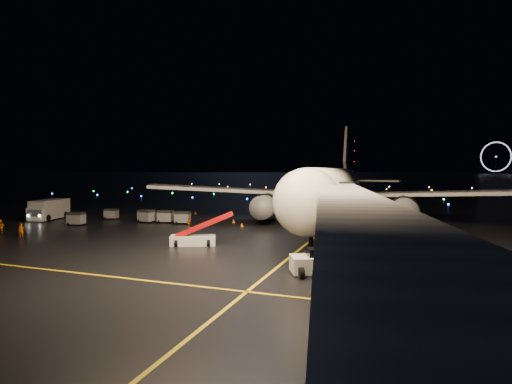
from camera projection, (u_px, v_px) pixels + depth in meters
ground at (372, 179)px, 320.45m from camera, size 2000.00×2000.00×0.00m
lane_centre at (321, 233)px, 48.68m from camera, size 0.25×80.00×0.02m
lane_cross at (43, 269)px, 30.94m from camera, size 60.00×0.25×0.02m
jet_bridge at (386, 380)px, 8.42m from camera, size 14.00×58.00×6.60m
airliner at (336, 166)px, 59.31m from camera, size 61.17×58.47×16.39m
pushback_tug at (318, 261)px, 29.64m from camera, size 4.44×3.53×1.87m
belt_loader at (193, 229)px, 40.63m from camera, size 6.83×4.30×3.23m
service_truck at (50, 209)px, 61.74m from camera, size 4.53×8.76×3.09m
crew_a at (21, 230)px, 45.43m from camera, size 0.67×0.67×1.57m
crew_b at (1, 227)px, 47.66m from camera, size 1.05×0.98×1.72m
crew_c at (189, 224)px, 50.75m from camera, size 0.99×0.97×1.67m
safety_cone_0 at (234, 221)px, 57.66m from camera, size 0.52×0.52×0.54m
safety_cone_1 at (283, 219)px, 59.72m from camera, size 0.50×0.50×0.50m
safety_cone_2 at (242, 225)px, 53.56m from camera, size 0.47×0.47×0.53m
safety_cone_3 at (195, 213)px, 68.86m from camera, size 0.52×0.52×0.45m
ferris_wheel at (496, 158)px, 656.02m from camera, size 49.33×16.80×52.00m
radio_mast at (354, 156)px, 752.22m from camera, size 1.80×1.80×64.00m
taxiway_lights at (335, 191)px, 138.21m from camera, size 164.00×92.00×0.36m
baggage_cart_0 at (183, 218)px, 56.50m from camera, size 2.34×1.87×1.75m
baggage_cart_1 at (166, 217)px, 57.64m from camera, size 2.35×1.85×1.79m
baggage_cart_2 at (146, 216)px, 58.00m from camera, size 2.36×1.80×1.84m
baggage_cart_3 at (111, 214)px, 61.89m from camera, size 2.12×1.68×1.60m
baggage_cart_4 at (76, 219)px, 55.13m from camera, size 2.34×1.84×1.78m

